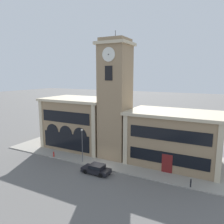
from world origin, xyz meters
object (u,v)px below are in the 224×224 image
(parked_car_near, at_px, (96,169))
(fire_hydrant, at_px, (54,154))
(street_lamp, at_px, (82,140))
(bollard, at_px, (191,183))

(parked_car_near, bearing_deg, fire_hydrant, -11.19)
(street_lamp, xyz_separation_m, bollard, (16.52, -0.38, -3.07))
(bollard, xyz_separation_m, fire_hydrant, (-22.23, 0.02, -0.10))
(fire_hydrant, bearing_deg, street_lamp, 3.58)
(bollard, height_order, fire_hydrant, bollard)
(parked_car_near, xyz_separation_m, fire_hydrant, (-9.72, 1.94, -0.15))
(parked_car_near, xyz_separation_m, bollard, (12.52, 1.92, -0.05))
(bollard, relative_size, fire_hydrant, 1.22)
(bollard, distance_m, fire_hydrant, 22.23)
(parked_car_near, bearing_deg, bollard, -171.14)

